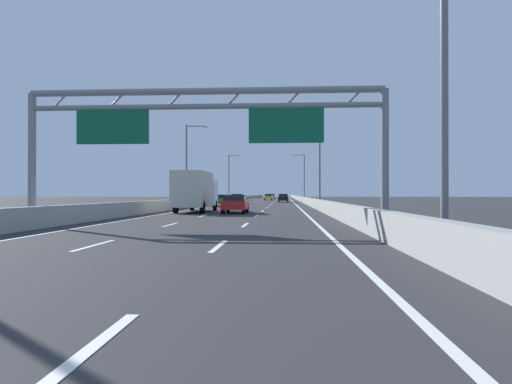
% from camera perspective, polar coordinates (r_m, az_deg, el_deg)
% --- Properties ---
extents(ground_plane, '(260.00, 260.00, 0.00)m').
position_cam_1_polar(ground_plane, '(100.72, 1.38, -1.06)').
color(ground_plane, '#2D2D30').
extents(lane_dash_left_1, '(0.16, 3.00, 0.01)m').
position_cam_1_polar(lane_dash_left_1, '(14.31, -19.08, -6.17)').
color(lane_dash_left_1, white).
rests_on(lane_dash_left_1, ground_plane).
extents(lane_dash_left_2, '(0.16, 3.00, 0.01)m').
position_cam_1_polar(lane_dash_left_2, '(22.86, -10.38, -3.94)').
color(lane_dash_left_2, white).
rests_on(lane_dash_left_2, ground_plane).
extents(lane_dash_left_3, '(0.16, 3.00, 0.01)m').
position_cam_1_polar(lane_dash_left_3, '(31.66, -6.47, -2.90)').
color(lane_dash_left_3, white).
rests_on(lane_dash_left_3, ground_plane).
extents(lane_dash_left_4, '(0.16, 3.00, 0.01)m').
position_cam_1_polar(lane_dash_left_4, '(40.54, -4.28, -2.31)').
color(lane_dash_left_4, white).
rests_on(lane_dash_left_4, ground_plane).
extents(lane_dash_left_5, '(0.16, 3.00, 0.01)m').
position_cam_1_polar(lane_dash_left_5, '(49.47, -2.87, -1.93)').
color(lane_dash_left_5, white).
rests_on(lane_dash_left_5, ground_plane).
extents(lane_dash_left_6, '(0.16, 3.00, 0.01)m').
position_cam_1_polar(lane_dash_left_6, '(58.42, -1.90, -1.67)').
color(lane_dash_left_6, white).
rests_on(lane_dash_left_6, ground_plane).
extents(lane_dash_left_7, '(0.16, 3.00, 0.01)m').
position_cam_1_polar(lane_dash_left_7, '(67.39, -1.18, -1.48)').
color(lane_dash_left_7, white).
rests_on(lane_dash_left_7, ground_plane).
extents(lane_dash_left_8, '(0.16, 3.00, 0.01)m').
position_cam_1_polar(lane_dash_left_8, '(76.36, -0.64, -1.33)').
color(lane_dash_left_8, white).
rests_on(lane_dash_left_8, ground_plane).
extents(lane_dash_left_9, '(0.16, 3.00, 0.01)m').
position_cam_1_polar(lane_dash_left_9, '(85.33, -0.20, -1.21)').
color(lane_dash_left_9, white).
rests_on(lane_dash_left_9, ground_plane).
extents(lane_dash_left_10, '(0.16, 3.00, 0.01)m').
position_cam_1_polar(lane_dash_left_10, '(94.32, 0.15, -1.12)').
color(lane_dash_left_10, white).
rests_on(lane_dash_left_10, ground_plane).
extents(lane_dash_left_11, '(0.16, 3.00, 0.01)m').
position_cam_1_polar(lane_dash_left_11, '(103.30, 0.44, -1.04)').
color(lane_dash_left_11, white).
rests_on(lane_dash_left_11, ground_plane).
extents(lane_dash_left_12, '(0.16, 3.00, 0.01)m').
position_cam_1_polar(lane_dash_left_12, '(112.29, 0.68, -0.97)').
color(lane_dash_left_12, white).
rests_on(lane_dash_left_12, ground_plane).
extents(lane_dash_left_13, '(0.16, 3.00, 0.01)m').
position_cam_1_polar(lane_dash_left_13, '(121.28, 0.88, -0.91)').
color(lane_dash_left_13, white).
rests_on(lane_dash_left_13, ground_plane).
extents(lane_dash_left_14, '(0.16, 3.00, 0.01)m').
position_cam_1_polar(lane_dash_left_14, '(130.27, 1.06, -0.87)').
color(lane_dash_left_14, white).
rests_on(lane_dash_left_14, ground_plane).
extents(lane_dash_left_15, '(0.16, 3.00, 0.01)m').
position_cam_1_polar(lane_dash_left_15, '(139.26, 1.22, -0.82)').
color(lane_dash_left_15, white).
rests_on(lane_dash_left_15, ground_plane).
extents(lane_dash_left_16, '(0.16, 3.00, 0.01)m').
position_cam_1_polar(lane_dash_left_16, '(148.26, 1.35, -0.79)').
color(lane_dash_left_16, white).
rests_on(lane_dash_left_16, ground_plane).
extents(lane_dash_left_17, '(0.16, 3.00, 0.01)m').
position_cam_1_polar(lane_dash_left_17, '(157.25, 1.47, -0.75)').
color(lane_dash_left_17, white).
rests_on(lane_dash_left_17, ground_plane).
extents(lane_dash_right_0, '(0.16, 3.00, 0.01)m').
position_cam_1_polar(lane_dash_right_0, '(4.78, -20.67, -18.33)').
color(lane_dash_right_0, white).
rests_on(lane_dash_right_0, ground_plane).
extents(lane_dash_right_1, '(0.16, 3.00, 0.01)m').
position_cam_1_polar(lane_dash_right_1, '(13.36, -4.57, -6.60)').
color(lane_dash_right_1, white).
rests_on(lane_dash_right_1, ground_plane).
extents(lane_dash_right_2, '(0.16, 3.00, 0.01)m').
position_cam_1_polar(lane_dash_right_2, '(22.27, -1.33, -4.04)').
color(lane_dash_right_2, white).
rests_on(lane_dash_right_2, ground_plane).
extents(lane_dash_right_3, '(0.16, 3.00, 0.01)m').
position_cam_1_polar(lane_dash_right_3, '(31.24, 0.05, -2.94)').
color(lane_dash_right_3, white).
rests_on(lane_dash_right_3, ground_plane).
extents(lane_dash_right_4, '(0.16, 3.00, 0.01)m').
position_cam_1_polar(lane_dash_right_4, '(40.22, 0.82, -2.33)').
color(lane_dash_right_4, white).
rests_on(lane_dash_right_4, ground_plane).
extents(lane_dash_right_5, '(0.16, 3.00, 0.01)m').
position_cam_1_polar(lane_dash_right_5, '(49.20, 1.30, -1.94)').
color(lane_dash_right_5, white).
rests_on(lane_dash_right_5, ground_plane).
extents(lane_dash_right_6, '(0.16, 3.00, 0.01)m').
position_cam_1_polar(lane_dash_right_6, '(58.20, 1.64, -1.68)').
color(lane_dash_right_6, white).
rests_on(lane_dash_right_6, ground_plane).
extents(lane_dash_right_7, '(0.16, 3.00, 0.01)m').
position_cam_1_polar(lane_dash_right_7, '(67.19, 1.88, -1.48)').
color(lane_dash_right_7, white).
rests_on(lane_dash_right_7, ground_plane).
extents(lane_dash_right_8, '(0.16, 3.00, 0.01)m').
position_cam_1_polar(lane_dash_right_8, '(76.18, 2.07, -1.33)').
color(lane_dash_right_8, white).
rests_on(lane_dash_right_8, ground_plane).
extents(lane_dash_right_9, '(0.16, 3.00, 0.01)m').
position_cam_1_polar(lane_dash_right_9, '(85.18, 2.21, -1.21)').
color(lane_dash_right_9, white).
rests_on(lane_dash_right_9, ground_plane).
extents(lane_dash_right_10, '(0.16, 3.00, 0.01)m').
position_cam_1_polar(lane_dash_right_10, '(94.18, 2.33, -1.12)').
color(lane_dash_right_10, white).
rests_on(lane_dash_right_10, ground_plane).
extents(lane_dash_right_11, '(0.16, 3.00, 0.01)m').
position_cam_1_polar(lane_dash_right_11, '(103.17, 2.43, -1.04)').
color(lane_dash_right_11, white).
rests_on(lane_dash_right_11, ground_plane).
extents(lane_dash_right_12, '(0.16, 3.00, 0.01)m').
position_cam_1_polar(lane_dash_right_12, '(112.17, 2.52, -0.97)').
color(lane_dash_right_12, white).
rests_on(lane_dash_right_12, ground_plane).
extents(lane_dash_right_13, '(0.16, 3.00, 0.01)m').
position_cam_1_polar(lane_dash_right_13, '(121.17, 2.59, -0.91)').
color(lane_dash_right_13, white).
rests_on(lane_dash_right_13, ground_plane).
extents(lane_dash_right_14, '(0.16, 3.00, 0.01)m').
position_cam_1_polar(lane_dash_right_14, '(130.17, 2.65, -0.87)').
color(lane_dash_right_14, white).
rests_on(lane_dash_right_14, ground_plane).
extents(lane_dash_right_15, '(0.16, 3.00, 0.01)m').
position_cam_1_polar(lane_dash_right_15, '(139.17, 2.70, -0.82)').
color(lane_dash_right_15, white).
rests_on(lane_dash_right_15, ground_plane).
extents(lane_dash_right_16, '(0.16, 3.00, 0.01)m').
position_cam_1_polar(lane_dash_right_16, '(148.17, 2.75, -0.79)').
color(lane_dash_right_16, white).
rests_on(lane_dash_right_16, ground_plane).
extents(lane_dash_right_17, '(0.16, 3.00, 0.01)m').
position_cam_1_polar(lane_dash_right_17, '(157.17, 2.79, -0.75)').
color(lane_dash_right_17, white).
rests_on(lane_dash_right_17, ground_plane).
extents(edge_line_left, '(0.16, 176.00, 0.01)m').
position_cam_1_polar(edge_line_left, '(89.11, -2.27, -1.17)').
color(edge_line_left, white).
rests_on(edge_line_left, ground_plane).
extents(edge_line_right, '(0.16, 176.00, 0.01)m').
position_cam_1_polar(edge_line_right, '(88.67, 4.49, -1.17)').
color(edge_line_right, white).
rests_on(edge_line_right, ground_plane).
extents(barrier_left, '(0.45, 220.00, 0.95)m').
position_cam_1_polar(barrier_left, '(111.15, -1.99, -0.74)').
color(barrier_left, '#9E9E99').
rests_on(barrier_left, ground_plane).
extents(barrier_right, '(0.45, 220.00, 0.95)m').
position_cam_1_polar(barrier_right, '(110.70, 5.14, -0.74)').
color(barrier_right, '#9E9E99').
rests_on(barrier_right, ground_plane).
extents(sign_gantry, '(16.67, 0.36, 6.36)m').
position_cam_1_polar(sign_gantry, '(21.83, -6.46, 8.57)').
color(sign_gantry, gray).
rests_on(sign_gantry, ground_plane).
extents(streetlamp_right_near, '(2.58, 0.28, 9.50)m').
position_cam_1_polar(streetlamp_right_near, '(13.27, 20.93, 16.92)').
color(streetlamp_right_near, slate).
rests_on(streetlamp_right_near, ground_plane).
extents(streetlamp_left_mid, '(2.58, 0.28, 9.50)m').
position_cam_1_polar(streetlamp_left_mid, '(55.03, -8.22, 3.86)').
color(streetlamp_left_mid, slate).
rests_on(streetlamp_left_mid, ground_plane).
extents(streetlamp_right_mid, '(2.58, 0.28, 9.50)m').
position_cam_1_polar(streetlamp_right_mid, '(54.03, 7.51, 3.93)').
color(streetlamp_right_mid, slate).
rests_on(streetlamp_right_mid, ground_plane).
extents(streetlamp_left_far, '(2.58, 0.28, 9.50)m').
position_cam_1_polar(streetlamp_left_far, '(96.14, -3.18, 2.12)').
color(streetlamp_left_far, slate).
rests_on(streetlamp_left_far, ground_plane).
extents(streetlamp_right_far, '(2.58, 0.28, 9.50)m').
position_cam_1_polar(streetlamp_right_far, '(95.57, 5.75, 2.13)').
color(streetlamp_right_far, slate).
rests_on(streetlamp_right_far, ground_plane).
extents(green_car, '(1.75, 4.35, 1.40)m').
position_cam_1_polar(green_car, '(55.58, -4.26, -1.00)').
color(green_car, '#1E7A38').
rests_on(green_car, ground_plane).
extents(red_car, '(1.76, 4.28, 1.40)m').
position_cam_1_polar(red_car, '(35.57, -2.52, -1.44)').
color(red_car, red).
rests_on(red_car, ground_plane).
extents(black_car, '(1.75, 4.65, 1.48)m').
position_cam_1_polar(black_car, '(82.21, 3.33, -0.72)').
color(black_car, black).
rests_on(black_car, ground_plane).
extents(silver_car, '(1.88, 4.59, 1.47)m').
position_cam_1_polar(silver_car, '(135.69, 1.90, -0.53)').
color(silver_car, '#A8ADB2').
rests_on(silver_car, ground_plane).
extents(orange_car, '(1.81, 4.39, 1.47)m').
position_cam_1_polar(orange_car, '(72.53, -2.29, -0.79)').
color(orange_car, orange).
rests_on(orange_car, ground_plane).
extents(yellow_car, '(1.77, 4.59, 1.46)m').
position_cam_1_polar(yellow_car, '(108.48, 1.52, -0.61)').
color(yellow_car, yellow).
rests_on(yellow_car, ground_plane).
extents(box_truck, '(2.34, 8.67, 3.22)m').
position_cam_1_polar(box_truck, '(38.41, -7.34, 0.18)').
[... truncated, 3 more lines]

